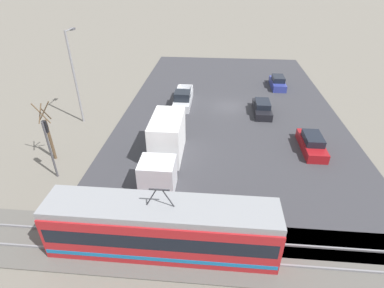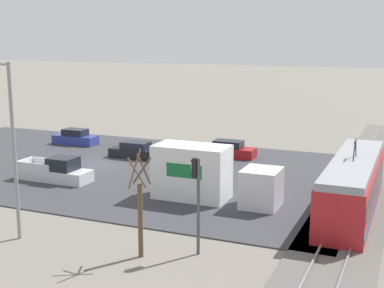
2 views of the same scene
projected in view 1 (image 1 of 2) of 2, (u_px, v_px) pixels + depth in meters
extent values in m
plane|color=slate|center=(230.00, 107.00, 35.09)|extent=(320.00, 320.00, 0.00)
cube|color=#38383D|center=(230.00, 107.00, 35.07)|extent=(23.62, 41.67, 0.08)
cube|color=#5B5954|center=(236.00, 252.00, 17.48)|extent=(61.22, 4.40, 0.08)
cube|color=gray|center=(236.00, 241.00, 18.04)|extent=(60.00, 0.10, 0.14)
cube|color=gray|center=(237.00, 262.00, 16.81)|extent=(60.00, 0.10, 0.14)
cube|color=#B21E23|center=(162.00, 230.00, 17.04)|extent=(12.98, 2.63, 2.87)
cube|color=black|center=(162.00, 225.00, 16.87)|extent=(12.59, 2.66, 0.96)
cube|color=#1970AD|center=(163.00, 240.00, 17.50)|extent=(12.85, 2.67, 0.27)
cube|color=gray|center=(161.00, 208.00, 16.19)|extent=(12.98, 2.42, 0.41)
cylinder|color=#2D2D33|center=(168.00, 198.00, 15.77)|extent=(0.66, 0.07, 1.15)
cylinder|color=#2D2D33|center=(151.00, 197.00, 15.83)|extent=(0.66, 0.07, 1.15)
cube|color=#2D2D33|center=(159.00, 190.00, 15.51)|extent=(1.10, 0.08, 0.06)
cube|color=silver|center=(158.00, 175.00, 21.79)|extent=(2.55, 2.28, 2.40)
cube|color=white|center=(167.00, 136.00, 25.50)|extent=(2.55, 4.84, 3.53)
cube|color=#196B38|center=(152.00, 132.00, 25.41)|extent=(0.02, 2.42, 0.88)
cube|color=silver|center=(183.00, 100.00, 35.59)|extent=(1.91, 5.64, 0.87)
cube|color=black|center=(182.00, 96.00, 34.44)|extent=(1.76, 1.92, 0.94)
cube|color=silver|center=(177.00, 91.00, 36.30)|extent=(0.11, 2.82, 0.51)
cube|color=silver|center=(192.00, 91.00, 36.17)|extent=(0.11, 2.82, 0.51)
cube|color=silver|center=(186.00, 87.00, 37.53)|extent=(1.76, 0.23, 0.51)
cube|color=red|center=(180.00, 89.00, 37.89)|extent=(0.14, 0.04, 0.18)
cube|color=navy|center=(277.00, 84.00, 40.35)|extent=(1.71, 4.46, 0.88)
cube|color=black|center=(278.00, 79.00, 39.95)|extent=(1.47, 2.32, 0.64)
cube|color=maroon|center=(311.00, 145.00, 26.85)|extent=(1.75, 4.78, 0.84)
cube|color=black|center=(313.00, 138.00, 26.47)|extent=(1.50, 2.49, 0.61)
cube|color=black|center=(262.00, 110.00, 33.39)|extent=(1.78, 4.60, 0.82)
cube|color=black|center=(263.00, 104.00, 33.02)|extent=(1.53, 2.39, 0.60)
cylinder|color=#47474C|center=(50.00, 151.00, 22.53)|extent=(0.16, 0.16, 4.83)
cube|color=black|center=(45.00, 127.00, 21.68)|extent=(0.28, 0.22, 0.95)
sphere|color=#390606|center=(45.00, 122.00, 21.62)|extent=(0.18, 0.18, 0.18)
sphere|color=yellow|center=(46.00, 126.00, 21.78)|extent=(0.18, 0.18, 0.18)
sphere|color=black|center=(47.00, 130.00, 21.95)|extent=(0.18, 0.18, 0.18)
cylinder|color=brown|center=(51.00, 140.00, 25.01)|extent=(0.24, 0.24, 3.69)
cylinder|color=brown|center=(40.00, 114.00, 23.77)|extent=(0.09, 1.03, 1.41)
cylinder|color=brown|center=(41.00, 114.00, 23.47)|extent=(1.24, 0.09, 1.71)
cylinder|color=brown|center=(46.00, 114.00, 23.73)|extent=(0.09, 1.03, 1.41)
cylinder|color=brown|center=(44.00, 111.00, 23.89)|extent=(1.24, 0.09, 1.71)
cylinder|color=gray|center=(75.00, 79.00, 29.62)|extent=(0.20, 0.20, 9.28)
cylinder|color=gray|center=(69.00, 30.00, 27.95)|extent=(0.12, 1.60, 0.12)
cube|color=#515156|center=(72.00, 29.00, 28.62)|extent=(0.36, 0.60, 0.18)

